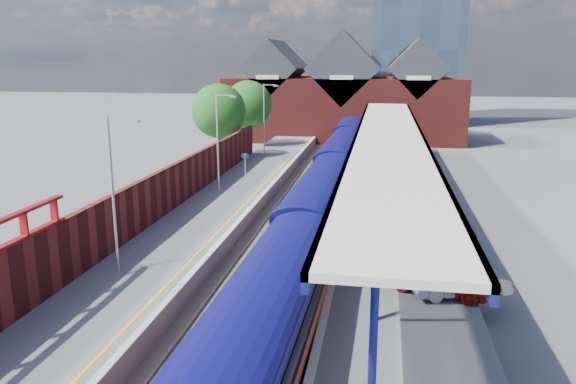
% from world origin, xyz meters
% --- Properties ---
extents(ground, '(240.00, 240.00, 0.00)m').
position_xyz_m(ground, '(0.00, 30.00, 0.00)').
color(ground, '#5B5B5E').
rests_on(ground, ground).
extents(ballast_bed, '(6.00, 76.00, 0.06)m').
position_xyz_m(ballast_bed, '(0.00, 20.00, 0.03)').
color(ballast_bed, '#473D33').
rests_on(ballast_bed, ground).
extents(rails, '(4.51, 76.00, 0.14)m').
position_xyz_m(rails, '(0.00, 20.00, 0.12)').
color(rails, slate).
rests_on(rails, ground).
extents(left_platform, '(5.00, 76.00, 1.00)m').
position_xyz_m(left_platform, '(-5.50, 20.00, 0.50)').
color(left_platform, '#565659').
rests_on(left_platform, ground).
extents(right_platform, '(6.00, 76.00, 1.00)m').
position_xyz_m(right_platform, '(6.00, 20.00, 0.50)').
color(right_platform, '#565659').
rests_on(right_platform, ground).
extents(coping_left, '(0.30, 76.00, 0.05)m').
position_xyz_m(coping_left, '(-3.15, 20.00, 1.02)').
color(coping_left, silver).
rests_on(coping_left, left_platform).
extents(coping_right, '(0.30, 76.00, 0.05)m').
position_xyz_m(coping_right, '(3.15, 20.00, 1.02)').
color(coping_right, silver).
rests_on(coping_right, right_platform).
extents(yellow_line, '(0.14, 76.00, 0.01)m').
position_xyz_m(yellow_line, '(-3.75, 20.00, 1.01)').
color(yellow_line, yellow).
rests_on(yellow_line, left_platform).
extents(train, '(3.09, 65.95, 3.45)m').
position_xyz_m(train, '(1.49, 24.65, 2.12)').
color(train, '#0D0C54').
rests_on(train, ground).
extents(canopy, '(4.50, 52.00, 4.48)m').
position_xyz_m(canopy, '(5.48, 21.95, 5.25)').
color(canopy, navy).
rests_on(canopy, right_platform).
extents(lamp_post_b, '(1.48, 0.18, 7.00)m').
position_xyz_m(lamp_post_b, '(-6.36, 6.00, 4.99)').
color(lamp_post_b, '#A5A8AA').
rests_on(lamp_post_b, left_platform).
extents(lamp_post_c, '(1.48, 0.18, 7.00)m').
position_xyz_m(lamp_post_c, '(-6.36, 22.00, 4.99)').
color(lamp_post_c, '#A5A8AA').
rests_on(lamp_post_c, left_platform).
extents(lamp_post_d, '(1.48, 0.18, 7.00)m').
position_xyz_m(lamp_post_d, '(-6.36, 38.00, 4.99)').
color(lamp_post_d, '#A5A8AA').
rests_on(lamp_post_d, left_platform).
extents(platform_sign, '(0.55, 0.08, 2.50)m').
position_xyz_m(platform_sign, '(-5.00, 24.00, 2.69)').
color(platform_sign, '#A5A8AA').
rests_on(platform_sign, left_platform).
extents(brick_wall, '(0.35, 50.00, 3.86)m').
position_xyz_m(brick_wall, '(-8.10, 13.54, 2.45)').
color(brick_wall, maroon).
rests_on(brick_wall, left_platform).
extents(station_building, '(30.00, 12.12, 13.78)m').
position_xyz_m(station_building, '(0.00, 58.00, 5.45)').
color(station_building, maroon).
rests_on(station_building, ground).
extents(tree_near, '(5.20, 5.20, 8.10)m').
position_xyz_m(tree_near, '(-10.35, 35.91, 5.35)').
color(tree_near, '#382314').
rests_on(tree_near, ground).
extents(tree_far, '(5.20, 5.20, 8.10)m').
position_xyz_m(tree_far, '(-9.35, 43.91, 5.35)').
color(tree_far, '#382314').
rests_on(tree_far, ground).
extents(parked_car_red, '(4.81, 3.15, 1.52)m').
position_xyz_m(parked_car_red, '(7.49, 6.11, 1.76)').
color(parked_car_red, '#A4160D').
rests_on(parked_car_red, right_platform).
extents(parked_car_silver, '(4.27, 2.57, 1.33)m').
position_xyz_m(parked_car_silver, '(8.32, 5.86, 1.66)').
color(parked_car_silver, '#9F9EA2').
rests_on(parked_car_silver, right_platform).
extents(parked_car_dark, '(4.81, 3.52, 1.29)m').
position_xyz_m(parked_car_dark, '(7.68, 19.74, 1.65)').
color(parked_car_dark, black).
rests_on(parked_car_dark, right_platform).
extents(parked_car_blue, '(4.70, 3.11, 1.20)m').
position_xyz_m(parked_car_blue, '(7.94, 13.01, 1.60)').
color(parked_car_blue, navy).
rests_on(parked_car_blue, right_platform).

